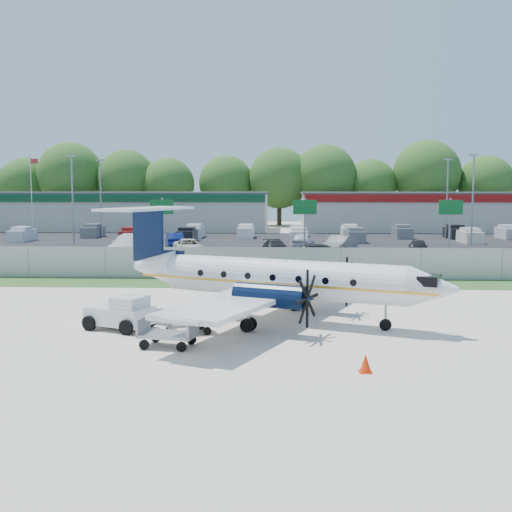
{
  "coord_description": "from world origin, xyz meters",
  "views": [
    {
      "loc": [
        1.4,
        -26.23,
        5.69
      ],
      "look_at": [
        0.0,
        6.0,
        2.3
      ],
      "focal_mm": 45.0,
      "sensor_mm": 36.0,
      "label": 1
    }
  ],
  "objects_px": {
    "baggage_cart_near": "(188,322)",
    "baggage_cart_far": "(168,334)",
    "aircraft": "(276,278)",
    "pushback_tug": "(122,313)"
  },
  "relations": [
    {
      "from": "baggage_cart_near",
      "to": "baggage_cart_far",
      "type": "xyz_separation_m",
      "value": [
        -0.41,
        -2.18,
        0.05
      ]
    },
    {
      "from": "aircraft",
      "to": "baggage_cart_far",
      "type": "relative_size",
      "value": 7.09
    },
    {
      "from": "aircraft",
      "to": "baggage_cart_near",
      "type": "xyz_separation_m",
      "value": [
        -3.4,
        -2.75,
        -1.41
      ]
    },
    {
      "from": "baggage_cart_far",
      "to": "baggage_cart_near",
      "type": "bearing_deg",
      "value": 79.34
    },
    {
      "from": "aircraft",
      "to": "baggage_cart_far",
      "type": "bearing_deg",
      "value": -127.75
    },
    {
      "from": "pushback_tug",
      "to": "baggage_cart_near",
      "type": "bearing_deg",
      "value": -13.99
    },
    {
      "from": "pushback_tug",
      "to": "aircraft",
      "type": "bearing_deg",
      "value": 18.25
    },
    {
      "from": "aircraft",
      "to": "baggage_cart_far",
      "type": "height_order",
      "value": "aircraft"
    },
    {
      "from": "aircraft",
      "to": "pushback_tug",
      "type": "xyz_separation_m",
      "value": [
        -6.21,
        -2.05,
        -1.2
      ]
    },
    {
      "from": "aircraft",
      "to": "pushback_tug",
      "type": "relative_size",
      "value": 5.25
    }
  ]
}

